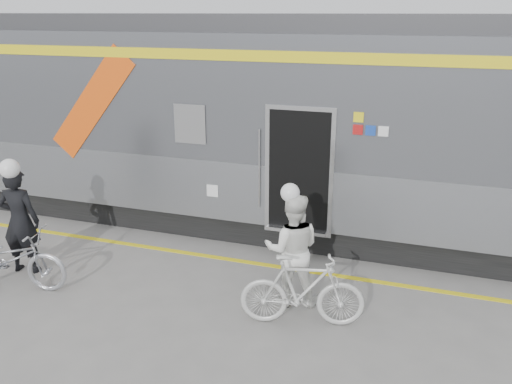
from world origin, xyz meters
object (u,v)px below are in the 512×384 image
at_px(bicycle_right, 302,291).
at_px(bicycle_left, 9,259).
at_px(woman, 292,249).
at_px(man, 20,221).

bearing_deg(bicycle_right, bicycle_left, 81.69).
relative_size(woman, bicycle_right, 0.99).
bearing_deg(bicycle_left, bicycle_right, -94.86).
bearing_deg(man, woman, 175.26).
height_order(man, bicycle_right, man).
bearing_deg(bicycle_right, woman, 14.62).
relative_size(man, woman, 1.05).
bearing_deg(woman, man, -8.18).
height_order(bicycle_left, woman, woman).
height_order(bicycle_left, bicycle_right, bicycle_right).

